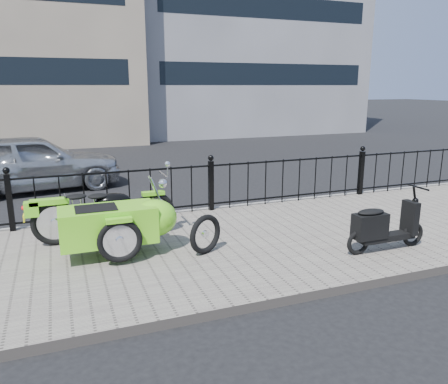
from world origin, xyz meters
name	(u,v)px	position (x,y,z in m)	size (l,w,h in m)	color
ground	(237,236)	(0.00, 0.00, 0.00)	(120.00, 120.00, 0.00)	black
sidewalk	(249,243)	(0.00, -0.50, 0.06)	(30.00, 3.80, 0.12)	slate
curb	(209,211)	(0.00, 1.44, 0.06)	(30.00, 0.10, 0.12)	gray
iron_fence	(211,186)	(0.00, 1.30, 0.59)	(14.11, 0.11, 1.08)	black
motorcycle_sidecar	(120,220)	(-1.95, -0.29, 0.59)	(2.28, 1.48, 0.98)	black
scooter	(382,227)	(1.59, -1.63, 0.48)	(1.36, 0.40, 0.92)	black
spare_tire	(205,234)	(-0.83, -0.81, 0.41)	(0.58, 0.58, 0.08)	black
sedan_car	(32,162)	(-3.28, 4.81, 0.69)	(1.63, 4.05, 1.38)	#AAADB1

